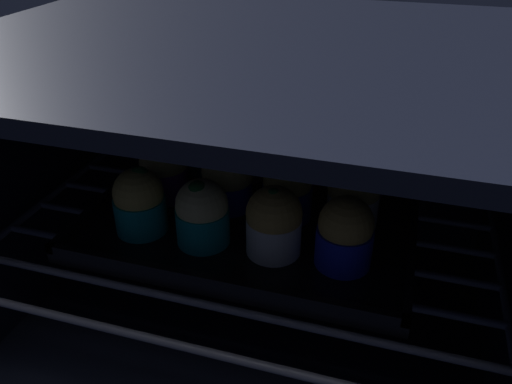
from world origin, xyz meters
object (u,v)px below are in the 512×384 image
baking_tray (256,213)px  muffin_row0_col1 (202,213)px  muffin_row0_col2 (274,222)px  muffin_row1_col2 (288,188)px  muffin_row0_col3 (345,234)px  muffin_row2_col0 (194,143)px  muffin_row2_col3 (362,168)px  muffin_row1_col1 (228,177)px  muffin_row1_col3 (354,195)px  muffin_row0_col0 (139,201)px  muffin_row2_col2 (300,158)px  muffin_row2_col1 (243,149)px  muffin_row1_col0 (164,169)px

baking_tray → muffin_row0_col1: bearing=-114.6°
muffin_row0_col1 → muffin_row0_col2: same height
muffin_row1_col2 → muffin_row0_col3: bearing=-42.3°
muffin_row2_col0 → muffin_row2_col3: (22.00, -0.28, -0.14)cm
muffin_row1_col1 → muffin_row0_col3: bearing=-25.7°
muffin_row0_col1 → muffin_row1_col3: (14.57, 8.01, 0.19)cm
baking_tray → muffin_row2_col3: bearing=33.8°
muffin_row0_col2 → muffin_row1_col1: muffin_row1_col1 is taller
muffin_row0_col3 → muffin_row0_col0: bearing=-178.7°
muffin_row0_col1 → muffin_row2_col0: 17.06cm
muffin_row1_col1 → muffin_row2_col0: (-7.58, 7.76, -0.15)cm
muffin_row0_col2 → muffin_row1_col1: 10.29cm
muffin_row1_col2 → muffin_row2_col2: bearing=92.5°
muffin_row0_col1 → muffin_row2_col2: size_ratio=1.00×
muffin_row0_col1 → muffin_row1_col3: 16.62cm
muffin_row0_col0 → muffin_row0_col2: bearing=1.5°
baking_tray → muffin_row0_col0: bearing=-145.0°
muffin_row1_col1 → muffin_row2_col3: size_ratio=1.07×
muffin_row1_col1 → muffin_row1_col3: muffin_row1_col3 is taller
muffin_row0_col3 → muffin_row2_col2: (-7.81, 14.64, 0.07)cm
muffin_row2_col0 → muffin_row2_col2: 14.36cm
muffin_row2_col1 → muffin_row1_col1: bearing=-84.2°
muffin_row2_col3 → baking_tray: bearing=-146.2°
baking_tray → muffin_row1_col0: size_ratio=4.65×
muffin_row1_col0 → muffin_row1_col1: same height
muffin_row0_col2 → muffin_row2_col0: size_ratio=1.01×
baking_tray → muffin_row0_col1: size_ratio=4.85×
muffin_row2_col0 → muffin_row1_col1: bearing=-45.7°
muffin_row1_col2 → muffin_row2_col2: size_ratio=1.01×
muffin_row0_col1 → muffin_row1_col0: bearing=136.7°
muffin_row1_col1 → muffin_row1_col3: 14.40cm
muffin_row0_col2 → muffin_row2_col2: size_ratio=1.01×
baking_tray → muffin_row2_col3: muffin_row2_col3 is taller
muffin_row2_col0 → muffin_row2_col3: 22.00cm
muffin_row0_col0 → muffin_row1_col0: 7.44cm
baking_tray → muffin_row1_col3: size_ratio=4.50×
muffin_row0_col1 → muffin_row1_col2: same height
muffin_row0_col2 → muffin_row1_col2: 6.91cm
muffin_row0_col2 → muffin_row1_col0: size_ratio=0.97×
muffin_row1_col0 → muffin_row0_col3: bearing=-16.9°
muffin_row0_col1 → muffin_row2_col3: muffin_row0_col1 is taller
muffin_row1_col3 → muffin_row2_col1: size_ratio=1.00×
muffin_row1_col0 → muffin_row2_col0: (0.57, 7.85, -0.02)cm
muffin_row1_col1 → muffin_row2_col3: bearing=27.4°
baking_tray → muffin_row2_col0: bearing=144.8°
muffin_row1_col0 → muffin_row1_col3: muffin_row1_col3 is taller
muffin_row1_col0 → muffin_row1_col2: bearing=-0.5°
muffin_row0_col2 → muffin_row0_col0: bearing=-178.5°
muffin_row0_col0 → muffin_row2_col0: same height
muffin_row0_col2 → muffin_row2_col2: 14.77cm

